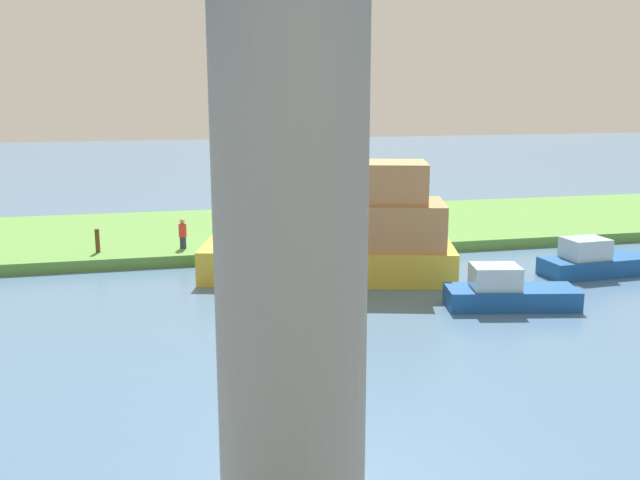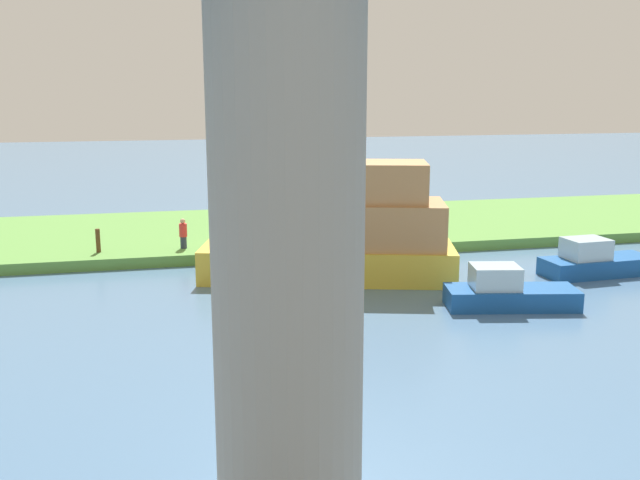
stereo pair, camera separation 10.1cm
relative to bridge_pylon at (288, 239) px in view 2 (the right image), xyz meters
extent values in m
plane|color=#4C7093|center=(-2.82, -19.55, -5.22)|extent=(160.00, 160.00, 0.00)
cube|color=#5B9342|center=(-2.82, -25.55, -4.97)|extent=(80.00, 12.00, 0.50)
cylinder|color=#9E998E|center=(0.00, 0.00, 0.00)|extent=(2.63, 2.63, 10.45)
cylinder|color=#2D334C|center=(1.11, -21.02, -4.45)|extent=(0.29, 0.29, 0.55)
cylinder|color=red|center=(1.11, -21.02, -3.87)|extent=(0.47, 0.47, 0.60)
sphere|color=tan|center=(1.11, -21.02, -3.45)|extent=(0.24, 0.24, 0.24)
cylinder|color=brown|center=(4.87, -21.05, -4.19)|extent=(0.20, 0.20, 1.07)
cube|color=gold|center=(-4.60, -16.34, -4.54)|extent=(10.87, 6.09, 1.38)
cube|color=#B27F4C|center=(-5.15, -16.19, -2.93)|extent=(8.79, 5.20, 1.84)
cube|color=#B27F4C|center=(-5.92, -15.97, -1.21)|extent=(5.68, 3.91, 1.61)
cylinder|color=black|center=(-2.61, -16.90, -0.98)|extent=(0.57, 0.57, 2.07)
cube|color=#D84C2D|center=(-1.94, -17.08, -3.33)|extent=(2.32, 2.48, 1.03)
cube|color=#195199|center=(-15.80, -14.26, -4.85)|extent=(4.90, 2.00, 0.75)
cube|color=silver|center=(-15.16, -14.22, -4.05)|extent=(1.81, 1.47, 0.85)
cube|color=#195199|center=(-10.07, -10.86, -4.86)|extent=(4.87, 2.55, 0.72)
cube|color=silver|center=(-9.46, -10.99, -4.09)|extent=(1.90, 1.63, 0.82)
camera|label=1|loc=(2.18, 11.66, 2.51)|focal=40.19mm
camera|label=2|loc=(2.08, 11.68, 2.51)|focal=40.19mm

